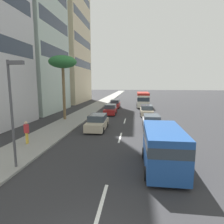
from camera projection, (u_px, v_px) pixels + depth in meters
ground_plane at (128, 110)px, 35.42m from camera, size 198.00×198.00×0.00m
sidewalk_right at (92, 109)px, 36.24m from camera, size 162.00×3.59×0.15m
lane_stripe_near at (101, 206)px, 7.77m from camera, size 3.20×0.16×0.01m
lane_stripe_mid at (120, 137)px, 17.46m from camera, size 3.20×0.16×0.01m
lane_stripe_far at (125, 121)px, 24.99m from camera, size 3.20×0.16×0.01m
minibus_lead at (143, 99)px, 38.96m from camera, size 6.83×2.43×3.01m
van_second at (163, 146)px, 10.93m from camera, size 4.84×2.22×2.41m
car_third at (111, 110)px, 30.11m from camera, size 4.28×1.80×1.58m
car_fourth at (97, 123)px, 20.28m from camera, size 4.46×1.90×1.62m
car_fifth at (146, 110)px, 29.15m from camera, size 4.70×1.88×1.59m
car_sixth at (151, 122)px, 20.61m from camera, size 4.55×1.84×1.55m
car_seventh at (115, 104)px, 38.01m from camera, size 4.53×1.84×1.60m
pedestrian_near_lamp at (27, 131)px, 15.08m from camera, size 0.30×0.34×1.82m
palm_tree at (63, 63)px, 24.40m from camera, size 3.57×3.57×8.29m
street_lamp at (13, 102)px, 10.46m from camera, size 0.24×0.97×6.05m
office_tower_far at (60, 26)px, 47.55m from camera, size 15.77×11.87×38.06m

